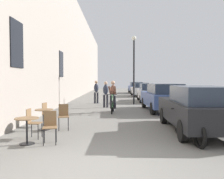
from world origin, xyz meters
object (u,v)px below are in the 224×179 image
parked_car_nearest (197,108)px  parked_car_fifth (136,87)px  cafe_chair_near_toward_street (32,121)px  cafe_chair_mid_toward_wall (64,115)px  cyclist_on_bicycle (113,97)px  cafe_chair_near_toward_wall (50,125)px  pedestrian_near (106,93)px  cafe_table_near (27,125)px  parked_car_fourth (140,89)px  parked_car_third (149,92)px  pedestrian_mid (96,91)px  cafe_table_mid (44,115)px  parked_motorcycle (189,127)px  parked_car_second (163,97)px  cafe_chair_mid_toward_street (47,113)px  street_lamp (134,61)px

parked_car_nearest → parked_car_fifth: (0.14, 23.06, -0.04)m
cafe_chair_near_toward_street → cafe_chair_mid_toward_wall: bearing=62.3°
cafe_chair_near_toward_street → cyclist_on_bicycle: bearing=67.0°
cafe_chair_near_toward_wall → pedestrian_near: size_ratio=0.54×
cafe_table_near → cafe_chair_near_toward_street: cafe_chair_near_toward_street is taller
cafe_chair_near_toward_street → parked_car_fourth: parked_car_fourth is taller
parked_car_nearest → parked_car_third: size_ratio=1.07×
pedestrian_mid → parked_car_third: (4.17, 1.52, -0.20)m
cafe_chair_near_toward_street → parked_car_fifth: (5.39, 23.95, 0.25)m
cafe_table_mid → cafe_chair_mid_toward_wall: 0.67m
parked_car_third → parked_car_fourth: bearing=90.1°
parked_car_nearest → parked_car_fourth: (0.06, 17.38, -0.06)m
cafe_table_near → parked_car_fifth: size_ratio=0.17×
cafe_chair_mid_toward_wall → parked_car_third: size_ratio=0.22×
parked_motorcycle → parked_car_second: bearing=84.7°
parked_car_second → parked_car_fourth: (0.11, 12.09, -0.05)m
cafe_table_near → cafe_chair_mid_toward_wall: bearing=72.8°
cafe_chair_mid_toward_street → pedestrian_near: size_ratio=0.54×
parked_car_fifth → parked_car_nearest: bearing=-90.3°
pedestrian_mid → pedestrian_near: bearing=-72.9°
cafe_table_near → parked_car_third: (5.26, 12.64, 0.23)m
cafe_chair_mid_toward_street → pedestrian_mid: pedestrian_mid is taller
cafe_chair_mid_toward_street → cyclist_on_bicycle: (2.48, 3.84, 0.29)m
cafe_chair_mid_toward_wall → parked_car_fourth: 17.61m
cafe_table_mid → pedestrian_near: 6.99m
pedestrian_mid → parked_car_fifth: size_ratio=0.41×
cafe_table_near → cafe_chair_near_toward_street: (-0.08, 0.65, -0.00)m
parked_car_second → parked_car_fifth: size_ratio=1.06×
cyclist_on_bicycle → pedestrian_mid: 4.95m
cafe_chair_mid_toward_street → street_lamp: bearing=63.9°
cafe_chair_mid_toward_street → parked_car_fourth: bearing=71.8°
cafe_table_mid → parked_car_fifth: 23.37m
parked_car_second → cafe_chair_mid_toward_wall: bearing=-132.9°
cafe_chair_mid_toward_wall → street_lamp: bearing=69.5°
cafe_chair_mid_toward_street → parked_motorcycle: bearing=-24.0°
parked_car_second → parked_car_third: parked_car_second is taller
cafe_chair_near_toward_wall → cafe_table_mid: bearing=111.1°
cafe_table_mid → cyclist_on_bicycle: (2.40, 4.47, 0.29)m
cyclist_on_bicycle → pedestrian_near: 2.28m
cafe_chair_mid_toward_wall → parked_car_third: bearing=66.5°
pedestrian_near → parked_car_fifth: 16.41m
cafe_chair_mid_toward_street → parked_car_third: (5.40, 10.15, 0.24)m
cafe_chair_near_toward_street → parked_car_third: (5.33, 11.99, 0.24)m
cafe_chair_near_toward_wall → parked_motorcycle: (3.92, 0.32, -0.11)m
cafe_table_near → parked_car_nearest: parked_car_nearest is taller
cafe_chair_near_toward_street → cyclist_on_bicycle: 6.18m
cafe_chair_near_toward_wall → parked_motorcycle: 3.94m
pedestrian_mid → parked_car_second: 5.91m
cafe_chair_mid_toward_street → parked_car_second: parked_car_second is taller
cafe_table_mid → cafe_chair_mid_toward_wall: bearing=6.4°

